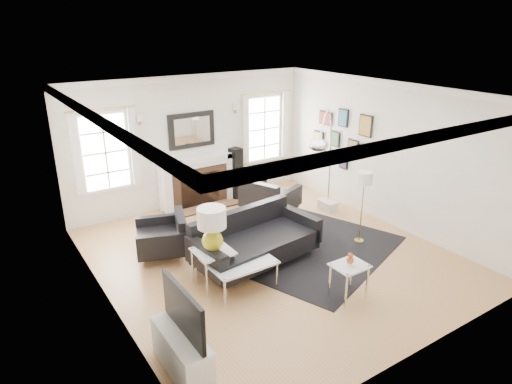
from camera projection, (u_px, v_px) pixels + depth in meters
floor at (271, 255)px, 7.93m from camera, size 6.00×6.00×0.00m
back_wall at (191, 141)px, 9.78m from camera, size 5.50×0.04×2.80m
front_wall at (427, 253)px, 5.09m from camera, size 5.50×0.04×2.80m
left_wall at (102, 217)px, 6.02m from camera, size 0.04×6.00×2.80m
right_wall at (388, 154)px, 8.84m from camera, size 0.04×6.00×2.80m
ceiling at (273, 93)px, 6.94m from camera, size 5.50×6.00×0.02m
crown_molding at (273, 97)px, 6.96m from camera, size 5.50×6.00×0.12m
fireplace at (198, 182)px, 9.92m from camera, size 1.70×0.69×1.11m
mantel_mirror at (192, 130)px, 9.65m from camera, size 1.05×0.07×0.75m
window_left at (105, 152)px, 8.76m from camera, size 1.24×0.15×1.62m
window_right at (264, 128)px, 10.66m from camera, size 1.24×0.15×1.62m
gallery_wall at (341, 134)px, 9.79m from camera, size 0.04×1.73×1.29m
tv_unit at (182, 347)px, 5.23m from camera, size 0.35×1.00×1.09m
area_rug at (311, 249)px, 8.15m from camera, size 3.59×3.30×0.01m
sofa at (253, 241)px, 7.59m from camera, size 2.26×1.23×0.70m
armchair_left at (164, 237)px, 7.82m from camera, size 1.06×1.13×0.62m
armchair_right at (269, 199)px, 9.39m from camera, size 1.20×1.26×0.68m
coffee_table at (236, 259)px, 6.97m from camera, size 0.99×0.99×0.44m
side_table_left at (213, 257)px, 6.86m from camera, size 0.55×0.55×0.61m
nesting_table at (349, 272)px, 6.57m from camera, size 0.50×0.42×0.55m
gourd_lamp at (212, 226)px, 6.68m from camera, size 0.43×0.43×0.69m
orange_vase at (350, 259)px, 6.49m from camera, size 0.11×0.11×0.17m
arc_floor_lamp at (325, 164)px, 8.55m from camera, size 1.70×1.58×2.41m
stick_floor_lamp at (364, 182)px, 8.02m from camera, size 0.27×0.27×1.35m
speaker_tower at (236, 174)px, 10.24m from camera, size 0.28×0.28×1.19m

